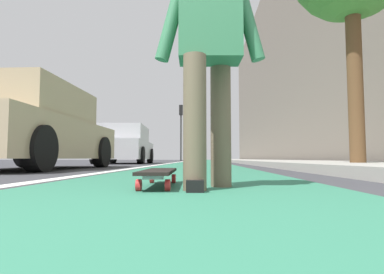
{
  "coord_description": "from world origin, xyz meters",
  "views": [
    {
      "loc": [
        -0.54,
        -0.17,
        0.19
      ],
      "look_at": [
        12.28,
        0.31,
        1.08
      ],
      "focal_mm": 29.29,
      "sensor_mm": 36.0,
      "label": 1
    }
  ],
  "objects_px": {
    "parked_car_mid": "(125,146)",
    "skateboard": "(159,173)",
    "skater_person": "(209,44)",
    "traffic_light": "(181,122)",
    "parked_car_near": "(31,129)"
  },
  "relations": [
    {
      "from": "parked_car_mid",
      "to": "skateboard",
      "type": "bearing_deg",
      "value": -164.61
    },
    {
      "from": "skater_person",
      "to": "parked_car_mid",
      "type": "xyz_separation_m",
      "value": [
        10.28,
        3.13,
        -0.24
      ]
    },
    {
      "from": "traffic_light",
      "to": "parked_car_mid",
      "type": "bearing_deg",
      "value": 173.8
    },
    {
      "from": "skater_person",
      "to": "parked_car_mid",
      "type": "bearing_deg",
      "value": 16.95
    },
    {
      "from": "skateboard",
      "to": "traffic_light",
      "type": "xyz_separation_m",
      "value": [
        22.28,
        1.47,
        2.95
      ]
    },
    {
      "from": "parked_car_mid",
      "to": "traffic_light",
      "type": "relative_size",
      "value": 0.99
    },
    {
      "from": "skater_person",
      "to": "traffic_light",
      "type": "relative_size",
      "value": 0.37
    },
    {
      "from": "parked_car_mid",
      "to": "skater_person",
      "type": "bearing_deg",
      "value": -163.05
    },
    {
      "from": "parked_car_near",
      "to": "parked_car_mid",
      "type": "height_order",
      "value": "parked_car_near"
    },
    {
      "from": "skater_person",
      "to": "traffic_light",
      "type": "height_order",
      "value": "traffic_light"
    },
    {
      "from": "parked_car_mid",
      "to": "parked_car_near",
      "type": "bearing_deg",
      "value": 179.72
    },
    {
      "from": "skateboard",
      "to": "parked_car_near",
      "type": "distance_m",
      "value": 4.46
    },
    {
      "from": "skater_person",
      "to": "traffic_light",
      "type": "distance_m",
      "value": 22.6
    },
    {
      "from": "parked_car_near",
      "to": "skateboard",
      "type": "bearing_deg",
      "value": -140.24
    },
    {
      "from": "skater_person",
      "to": "traffic_light",
      "type": "xyz_separation_m",
      "value": [
        22.43,
        1.81,
        2.11
      ]
    }
  ]
}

